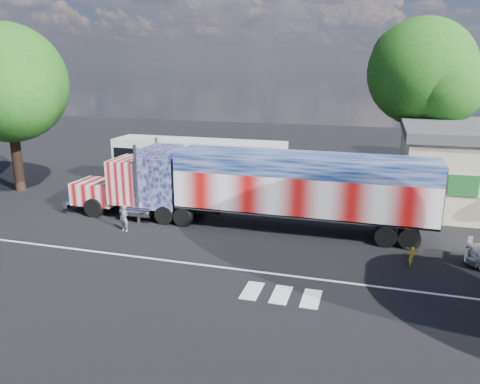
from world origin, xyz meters
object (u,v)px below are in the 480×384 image
(woman, at_px, (124,218))
(bicycle, at_px, (412,254))
(tree_w_a, at_px, (9,84))
(coach_bus, at_px, (199,164))
(tree_ne_a, at_px, (424,73))
(semi_truck, at_px, (255,186))

(woman, relative_size, bicycle, 0.91)
(woman, distance_m, tree_w_a, 14.55)
(bicycle, xyz_separation_m, tree_w_a, (-26.52, 5.53, 7.17))
(coach_bus, xyz_separation_m, woman, (-0.75, -9.38, -1.16))
(tree_ne_a, bearing_deg, coach_bus, -155.94)
(coach_bus, distance_m, bicycle, 17.08)
(semi_truck, relative_size, tree_w_a, 1.83)
(woman, bearing_deg, semi_truck, 36.06)
(coach_bus, height_order, tree_w_a, tree_w_a)
(semi_truck, distance_m, tree_ne_a, 17.27)
(coach_bus, relative_size, woman, 8.60)
(coach_bus, height_order, tree_ne_a, tree_ne_a)
(woman, xyz_separation_m, tree_ne_a, (15.91, 16.15, 7.56))
(semi_truck, height_order, bicycle, semi_truck)
(tree_w_a, relative_size, tree_ne_a, 0.96)
(semi_truck, relative_size, tree_ne_a, 1.75)
(tree_w_a, bearing_deg, semi_truck, -8.36)
(semi_truck, height_order, woman, semi_truck)
(semi_truck, xyz_separation_m, woman, (-6.65, -2.85, -1.62))
(coach_bus, bearing_deg, woman, -94.58)
(semi_truck, height_order, coach_bus, semi_truck)
(woman, bearing_deg, tree_w_a, 167.39)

